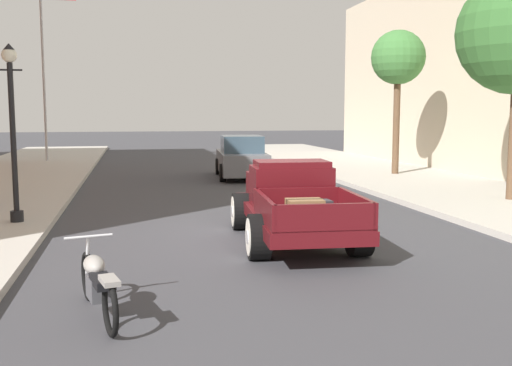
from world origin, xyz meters
TOP-DOWN VIEW (x-y plane):
  - ground_plane at (0.00, 0.00)m, footprint 140.00×140.00m
  - hotrod_truck_maroon at (0.39, -0.42)m, footprint 2.39×5.02m
  - motorcycle_parked at (-3.17, -4.39)m, footprint 0.74×2.08m
  - car_background_grey at (1.43, 10.92)m, footprint 2.12×4.42m
  - street_lamp_near at (-5.24, 1.85)m, footprint 0.50×0.32m
  - flagpole at (-6.72, 19.27)m, footprint 1.74×0.16m
  - street_tree_second at (7.37, 9.82)m, footprint 2.08×2.08m

SIDE VIEW (x-z plane):
  - ground_plane at x=0.00m, z-range 0.00..0.00m
  - motorcycle_parked at x=-3.17m, z-range -0.02..0.91m
  - hotrod_truck_maroon at x=0.39m, z-range -0.04..1.54m
  - car_background_grey at x=1.43m, z-range -0.06..1.59m
  - street_lamp_near at x=-5.24m, z-range 0.46..4.31m
  - street_tree_second at x=7.37m, z-range 1.81..7.35m
  - flagpole at x=-6.72m, z-range 1.19..10.35m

